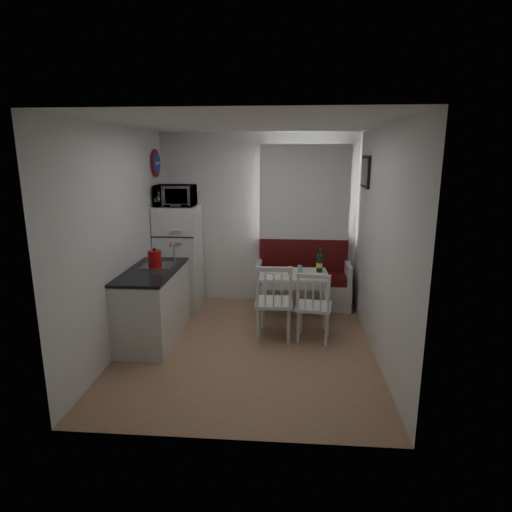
{
  "coord_description": "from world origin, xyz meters",
  "views": [
    {
      "loc": [
        0.48,
        -4.78,
        2.28
      ],
      "look_at": [
        0.06,
        0.5,
        1.01
      ],
      "focal_mm": 30.0,
      "sensor_mm": 36.0,
      "label": 1
    }
  ],
  "objects": [
    {
      "name": "dining_table",
      "position": [
        0.55,
        0.85,
        0.62
      ],
      "size": [
        0.95,
        0.68,
        0.7
      ],
      "rotation": [
        0.0,
        0.0,
        0.04
      ],
      "color": "silver",
      "rests_on": "floor"
    },
    {
      "name": "kettle",
      "position": [
        -1.15,
        0.16,
        1.03
      ],
      "size": [
        0.19,
        0.19,
        0.26
      ],
      "primitive_type": "cylinder",
      "color": "red",
      "rests_on": "kitchen_counter"
    },
    {
      "name": "wall_sign",
      "position": [
        -1.47,
        1.45,
        2.15
      ],
      "size": [
        0.03,
        0.4,
        0.4
      ],
      "primitive_type": "cylinder",
      "rotation": [
        0.0,
        1.57,
        0.0
      ],
      "color": "#1A2C9E",
      "rests_on": "wall_left"
    },
    {
      "name": "wine_bottle",
      "position": [
        0.9,
        0.95,
        0.87
      ],
      "size": [
        0.08,
        0.08,
        0.34
      ],
      "primitive_type": null,
      "color": "#123A1C",
      "rests_on": "dining_table"
    },
    {
      "name": "wall_right",
      "position": [
        1.5,
        0.0,
        1.3
      ],
      "size": [
        0.02,
        3.5,
        2.6
      ],
      "primitive_type": "cube",
      "color": "white",
      "rests_on": "floor"
    },
    {
      "name": "curtain",
      "position": [
        0.7,
        1.65,
        1.68
      ],
      "size": [
        1.35,
        0.02,
        1.5
      ],
      "primitive_type": "cube",
      "color": "white",
      "rests_on": "wall_back"
    },
    {
      "name": "kitchen_counter",
      "position": [
        -1.2,
        0.16,
        0.46
      ],
      "size": [
        0.62,
        1.32,
        1.16
      ],
      "color": "silver",
      "rests_on": "floor"
    },
    {
      "name": "wall_front",
      "position": [
        0.0,
        -1.75,
        1.3
      ],
      "size": [
        3.0,
        0.02,
        2.6
      ],
      "primitive_type": "cube",
      "color": "white",
      "rests_on": "floor"
    },
    {
      "name": "ceiling",
      "position": [
        0.0,
        0.0,
        2.6
      ],
      "size": [
        3.0,
        3.5,
        0.02
      ],
      "primitive_type": "cube",
      "color": "white",
      "rests_on": "wall_back"
    },
    {
      "name": "drinking_glass_orange",
      "position": [
        0.5,
        0.8,
        0.75
      ],
      "size": [
        0.06,
        0.06,
        0.11
      ],
      "primitive_type": "cylinder",
      "color": "yellow",
      "rests_on": "dining_table"
    },
    {
      "name": "wall_left",
      "position": [
        -1.5,
        0.0,
        1.3
      ],
      "size": [
        0.02,
        3.5,
        2.6
      ],
      "primitive_type": "cube",
      "color": "white",
      "rests_on": "floor"
    },
    {
      "name": "wall_back",
      "position": [
        0.0,
        1.75,
        1.3
      ],
      "size": [
        3.0,
        0.02,
        2.6
      ],
      "primitive_type": "cube",
      "color": "white",
      "rests_on": "floor"
    },
    {
      "name": "bench",
      "position": [
        0.7,
        1.51,
        0.34
      ],
      "size": [
        1.41,
        0.54,
        1.01
      ],
      "color": "silver",
      "rests_on": "floor"
    },
    {
      "name": "chair_left",
      "position": [
        0.3,
        0.18,
        0.61
      ],
      "size": [
        0.47,
        0.45,
        0.53
      ],
      "rotation": [
        0.0,
        0.0,
        0.02
      ],
      "color": "silver",
      "rests_on": "floor"
    },
    {
      "name": "picture_frame",
      "position": [
        1.48,
        1.1,
        2.05
      ],
      "size": [
        0.04,
        0.52,
        0.42
      ],
      "primitive_type": "cube",
      "color": "black",
      "rests_on": "wall_right"
    },
    {
      "name": "fridge",
      "position": [
        -1.18,
        1.4,
        0.77
      ],
      "size": [
        0.61,
        0.61,
        1.54
      ],
      "primitive_type": "cube",
      "color": "white",
      "rests_on": "floor"
    },
    {
      "name": "plate",
      "position": [
        0.25,
        0.87,
        0.71
      ],
      "size": [
        0.23,
        0.23,
        0.02
      ],
      "primitive_type": "cylinder",
      "color": "white",
      "rests_on": "dining_table"
    },
    {
      "name": "window",
      "position": [
        0.7,
        1.72,
        1.62
      ],
      "size": [
        1.22,
        0.06,
        1.47
      ],
      "primitive_type": "cube",
      "color": "silver",
      "rests_on": "wall_back"
    },
    {
      "name": "floor",
      "position": [
        0.0,
        0.0,
        0.0
      ],
      "size": [
        3.0,
        3.5,
        0.02
      ],
      "primitive_type": "cube",
      "color": "#9C7753",
      "rests_on": "ground"
    },
    {
      "name": "chair_right",
      "position": [
        0.8,
        0.19,
        0.56
      ],
      "size": [
        0.47,
        0.46,
        0.48
      ],
      "rotation": [
        0.0,
        0.0,
        -0.13
      ],
      "color": "silver",
      "rests_on": "floor"
    },
    {
      "name": "microwave",
      "position": [
        -1.18,
        1.35,
        1.69
      ],
      "size": [
        0.56,
        0.38,
        0.31
      ],
      "primitive_type": "imported",
      "color": "white",
      "rests_on": "fridge"
    },
    {
      "name": "drinking_glass_blue",
      "position": [
        0.63,
        0.9,
        0.75
      ],
      "size": [
        0.06,
        0.06,
        0.1
      ],
      "primitive_type": "cylinder",
      "color": "#79B7CF",
      "rests_on": "dining_table"
    }
  ]
}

